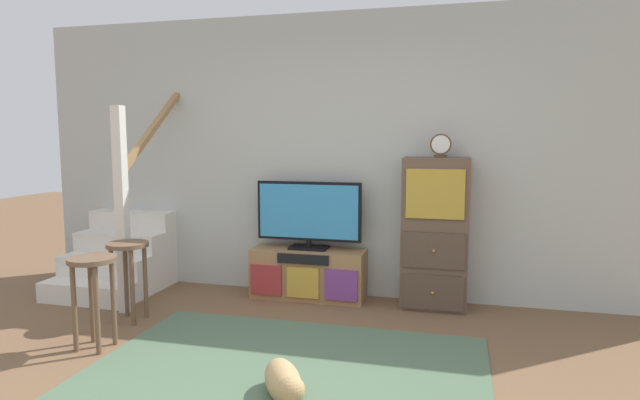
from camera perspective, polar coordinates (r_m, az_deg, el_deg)
back_wall at (r=5.17m, az=2.73°, el=4.69°), size 6.40×0.12×2.70m
area_rug at (r=3.69m, az=-3.57°, el=-17.71°), size 2.60×1.80×0.01m
media_console at (r=5.14m, az=-1.26°, el=-7.88°), size 1.08×0.38×0.47m
television at (r=5.05m, az=-1.21°, el=-1.43°), size 1.01×0.22×0.64m
side_cabinet at (r=4.88m, az=12.17°, el=-3.54°), size 0.58×0.38×1.36m
desk_clock at (r=4.79m, az=12.78°, el=5.69°), size 0.18×0.08×0.21m
staircase at (r=5.93m, az=-19.61°, el=-4.97°), size 1.00×1.36×2.20m
bar_stool_near at (r=4.22m, az=-23.09°, el=-7.90°), size 0.34×0.34×0.68m
bar_stool_far at (r=4.74m, az=-19.81°, el=-6.28°), size 0.34×0.34×0.67m
dog at (r=3.29m, az=-3.86°, el=-18.84°), size 0.40×0.49×0.23m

